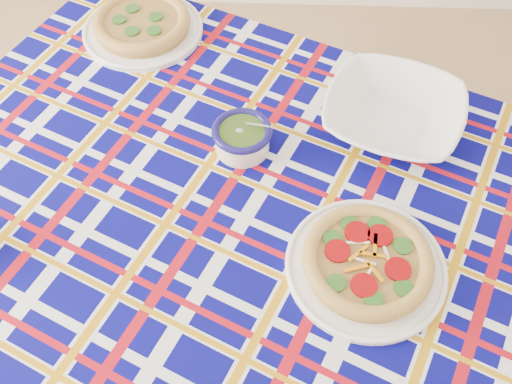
# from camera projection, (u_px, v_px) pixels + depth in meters

# --- Properties ---
(floor) EXTENTS (4.00, 4.00, 0.00)m
(floor) POSITION_uv_depth(u_px,v_px,m) (119.00, 367.00, 1.90)
(floor) COLOR #A37B54
(floor) RESTS_ON ground
(dining_table) EXTENTS (2.09, 1.76, 0.84)m
(dining_table) POSITION_uv_depth(u_px,v_px,m) (283.00, 236.00, 1.32)
(dining_table) COLOR brown
(dining_table) RESTS_ON floor
(tablecloth) EXTENTS (2.14, 1.81, 0.12)m
(tablecloth) POSITION_uv_depth(u_px,v_px,m) (283.00, 230.00, 1.30)
(tablecloth) COLOR #060560
(tablecloth) RESTS_ON dining_table
(main_focaccia_plate) EXTENTS (0.46, 0.46, 0.07)m
(main_focaccia_plate) POSITION_uv_depth(u_px,v_px,m) (368.00, 261.00, 1.14)
(main_focaccia_plate) COLOR olive
(main_focaccia_plate) RESTS_ON tablecloth
(pesto_bowl) EXTENTS (0.19, 0.19, 0.08)m
(pesto_bowl) POSITION_uv_depth(u_px,v_px,m) (242.00, 136.00, 1.33)
(pesto_bowl) COLOR #253D10
(pesto_bowl) RESTS_ON tablecloth
(serving_bowl) EXTENTS (0.42, 0.42, 0.08)m
(serving_bowl) POSITION_uv_depth(u_px,v_px,m) (393.00, 115.00, 1.37)
(serving_bowl) COLOR white
(serving_bowl) RESTS_ON tablecloth
(second_focaccia_plate) EXTENTS (0.43, 0.43, 0.06)m
(second_focaccia_plate) POSITION_uv_depth(u_px,v_px,m) (142.00, 23.00, 1.59)
(second_focaccia_plate) COLOR olive
(second_focaccia_plate) RESTS_ON tablecloth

